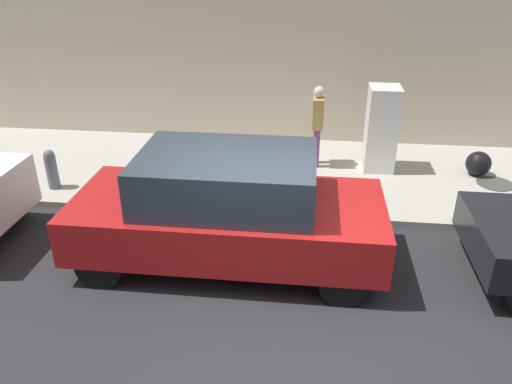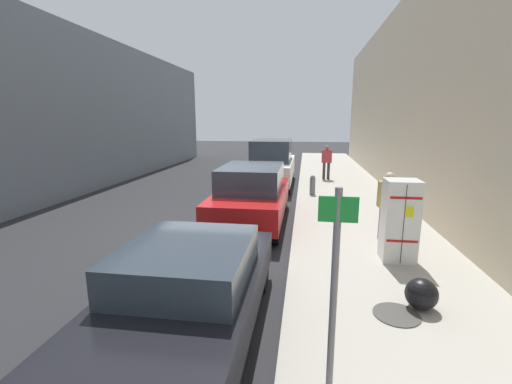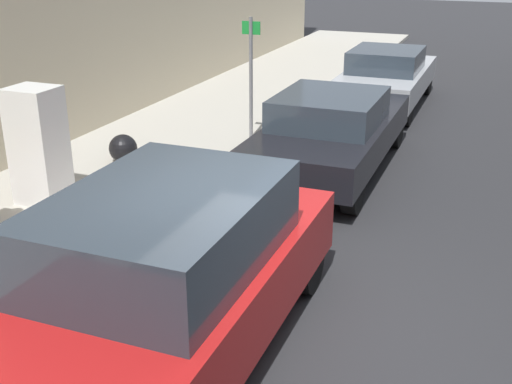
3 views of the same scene
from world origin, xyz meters
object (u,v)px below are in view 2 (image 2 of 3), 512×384
object	(u,v)px
street_sign_post	(334,291)
trash_bag	(421,294)
parked_suv_red	(252,194)
fire_hydrant	(313,185)
pedestrian_walking_far	(388,201)
pedestrian_standing_near	(327,160)
parked_van_white	(272,163)
parked_sedan_dark	(185,296)
discarded_refrigerator	(400,221)

from	to	relation	value
street_sign_post	trash_bag	distance (m)	2.87
street_sign_post	parked_suv_red	world-z (taller)	street_sign_post
street_sign_post	trash_bag	world-z (taller)	street_sign_post
parked_suv_red	fire_hydrant	bearing A→B (deg)	-116.62
pedestrian_walking_far	pedestrian_standing_near	distance (m)	8.81
parked_van_white	parked_sedan_dark	xyz separation A→B (m)	(-0.00, 11.86, -0.33)
discarded_refrigerator	parked_van_white	bearing A→B (deg)	-67.69
street_sign_post	parked_suv_red	size ratio (longest dim) A/B	0.51
street_sign_post	parked_suv_red	distance (m)	6.99
fire_hydrant	parked_van_white	bearing A→B (deg)	-51.40
discarded_refrigerator	parked_van_white	distance (m)	9.34
pedestrian_standing_near	parked_van_white	xyz separation A→B (m)	(2.61, 1.41, -0.04)
discarded_refrigerator	pedestrian_standing_near	xyz separation A→B (m)	(0.94, -10.05, 0.12)
parked_van_white	parked_sedan_dark	distance (m)	11.86
fire_hydrant	pedestrian_standing_near	xyz separation A→B (m)	(-0.74, -3.75, 0.58)
discarded_refrigerator	fire_hydrant	size ratio (longest dim) A/B	2.21
trash_bag	pedestrian_standing_near	distance (m)	12.09
discarded_refrigerator	parked_van_white	world-z (taller)	parked_van_white
street_sign_post	pedestrian_standing_near	distance (m)	14.22
discarded_refrigerator	pedestrian_walking_far	bearing A→B (deg)	-91.81
parked_van_white	parked_sedan_dark	size ratio (longest dim) A/B	1.09
trash_bag	parked_sedan_dark	xyz separation A→B (m)	(3.42, 1.23, 0.37)
street_sign_post	parked_van_white	size ratio (longest dim) A/B	0.45
street_sign_post	pedestrian_walking_far	distance (m)	5.71
pedestrian_walking_far	parked_suv_red	bearing A→B (deg)	119.38
parked_suv_red	parked_sedan_dark	distance (m)	5.79
trash_bag	pedestrian_walking_far	xyz separation A→B (m)	(-0.16, -3.28, 0.73)
street_sign_post	discarded_refrigerator	bearing A→B (deg)	-112.17
fire_hydrant	parked_suv_red	bearing A→B (deg)	63.38
pedestrian_walking_far	parked_suv_red	distance (m)	3.81
trash_bag	parked_sedan_dark	size ratio (longest dim) A/B	0.11
pedestrian_walking_far	trash_bag	bearing A→B (deg)	-133.84
fire_hydrant	parked_van_white	xyz separation A→B (m)	(1.87, -2.34, 0.54)
parked_suv_red	discarded_refrigerator	bearing A→B (deg)	144.03
pedestrian_standing_near	parked_suv_red	bearing A→B (deg)	-62.76
trash_bag	parked_suv_red	bearing A→B (deg)	-53.10
parked_suv_red	pedestrian_standing_near	bearing A→B (deg)	-109.22
street_sign_post	parked_van_white	xyz separation A→B (m)	(1.86, -12.78, -0.37)
pedestrian_standing_near	parked_suv_red	distance (m)	7.92
pedestrian_standing_near	parked_suv_red	xyz separation A→B (m)	(2.61, 7.48, -0.22)
pedestrian_walking_far	pedestrian_standing_near	xyz separation A→B (m)	(0.98, -8.76, 0.00)
discarded_refrigerator	fire_hydrant	xyz separation A→B (m)	(1.68, -6.30, -0.47)
discarded_refrigerator	parked_sedan_dark	size ratio (longest dim) A/B	0.37
discarded_refrigerator	street_sign_post	xyz separation A→B (m)	(1.69, 4.14, 0.45)
discarded_refrigerator	parked_van_white	xyz separation A→B (m)	(3.55, -8.64, 0.08)
street_sign_post	pedestrian_standing_near	size ratio (longest dim) A/B	1.38
discarded_refrigerator	parked_suv_red	xyz separation A→B (m)	(3.55, -2.57, -0.10)
street_sign_post	fire_hydrant	size ratio (longest dim) A/B	2.99
discarded_refrigerator	fire_hydrant	world-z (taller)	discarded_refrigerator
street_sign_post	trash_bag	size ratio (longest dim) A/B	4.69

